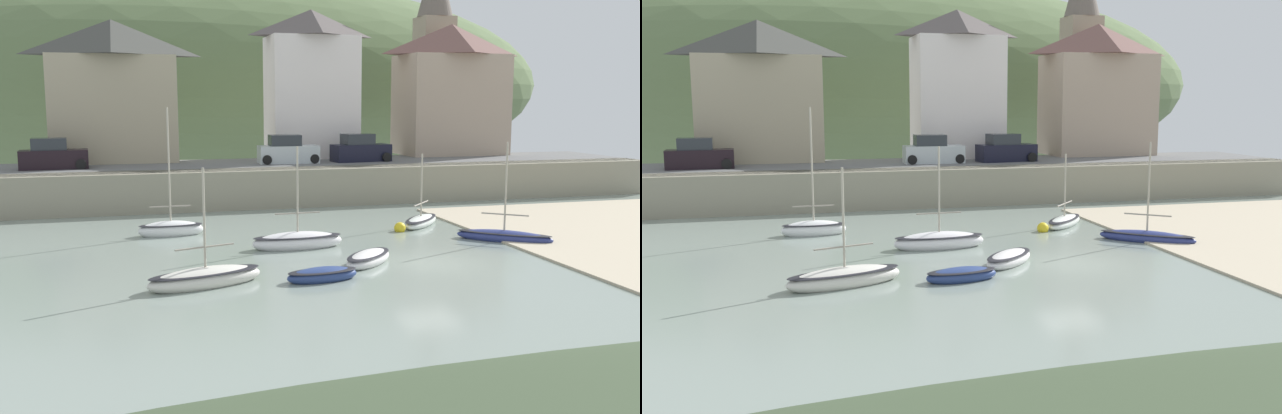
% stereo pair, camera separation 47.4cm
% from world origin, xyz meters
% --- Properties ---
extents(ground, '(48.00, 41.00, 0.61)m').
position_xyz_m(ground, '(1.40, -9.56, 0.16)').
color(ground, gray).
extents(quay_seawall, '(48.00, 9.40, 2.40)m').
position_xyz_m(quay_seawall, '(0.00, 17.50, 1.36)').
color(quay_seawall, gray).
rests_on(quay_seawall, ground).
extents(hillside_backdrop, '(80.00, 44.00, 23.97)m').
position_xyz_m(hillside_backdrop, '(-2.90, 55.20, 8.39)').
color(hillside_backdrop, '#5D7247').
rests_on(hillside_backdrop, ground).
extents(waterfront_building_left, '(8.74, 5.15, 9.77)m').
position_xyz_m(waterfront_building_left, '(-12.76, 25.20, 7.38)').
color(waterfront_building_left, tan).
rests_on(waterfront_building_left, ground).
extents(waterfront_building_centre, '(6.76, 4.69, 10.90)m').
position_xyz_m(waterfront_building_centre, '(1.52, 25.20, 7.94)').
color(waterfront_building_centre, silver).
rests_on(waterfront_building_centre, ground).
extents(waterfront_building_right, '(8.33, 5.55, 10.17)m').
position_xyz_m(waterfront_building_right, '(12.95, 25.20, 7.57)').
color(waterfront_building_right, tan).
rests_on(waterfront_building_right, ground).
extents(church_with_spire, '(3.00, 3.00, 16.88)m').
position_xyz_m(church_with_spire, '(13.28, 29.20, 11.11)').
color(church_with_spire, gray).
rests_on(church_with_spire, ground).
extents(sailboat_far_left, '(3.49, 3.69, 4.02)m').
position_xyz_m(sailboat_far_left, '(3.19, 8.29, 0.23)').
color(sailboat_far_left, white).
rests_on(sailboat_far_left, ground).
extents(sailboat_tall_mast, '(3.13, 3.14, 0.70)m').
position_xyz_m(sailboat_tall_mast, '(-2.52, 0.60, 0.22)').
color(sailboat_tall_mast, white).
rests_on(sailboat_tall_mast, ground).
extents(fishing_boat_green, '(4.27, 1.51, 4.87)m').
position_xyz_m(fishing_boat_green, '(-4.61, 4.41, 0.31)').
color(fishing_boat_green, white).
rests_on(fishing_boat_green, ground).
extents(sailboat_nearest_shore, '(3.24, 1.19, 6.58)m').
position_xyz_m(sailboat_nearest_shore, '(-10.03, 9.01, 0.33)').
color(sailboat_nearest_shore, white).
rests_on(sailboat_nearest_shore, ground).
extents(rowboat_small_beached, '(4.18, 3.72, 4.91)m').
position_xyz_m(rowboat_small_beached, '(5.32, 3.27, 0.24)').
color(rowboat_small_beached, navy).
rests_on(rowboat_small_beached, ground).
extents(dinghy_open_wooden, '(2.92, 1.42, 0.66)m').
position_xyz_m(dinghy_open_wooden, '(-5.10, -1.51, 0.21)').
color(dinghy_open_wooden, navy).
rests_on(dinghy_open_wooden, ground).
extents(motorboat_with_cabin, '(4.60, 2.56, 4.54)m').
position_xyz_m(motorboat_with_cabin, '(-9.41, -1.11, 0.29)').
color(motorboat_with_cabin, silver).
rests_on(motorboat_with_cabin, ground).
extents(parked_car_near_slipway, '(4.20, 1.95, 1.95)m').
position_xyz_m(parked_car_near_slipway, '(-16.51, 20.70, 3.20)').
color(parked_car_near_slipway, black).
rests_on(parked_car_near_slipway, ground).
extents(parked_car_by_wall, '(4.13, 1.82, 1.95)m').
position_xyz_m(parked_car_by_wall, '(-1.36, 20.70, 3.20)').
color(parked_car_by_wall, '#B1BCBF').
rests_on(parked_car_by_wall, ground).
extents(parked_car_end_of_row, '(4.26, 2.15, 1.95)m').
position_xyz_m(parked_car_end_of_row, '(3.91, 20.70, 3.20)').
color(parked_car_end_of_row, black).
rests_on(parked_car_end_of_row, ground).
extents(mooring_buoy, '(0.60, 0.60, 0.60)m').
position_xyz_m(mooring_buoy, '(1.42, 6.89, 0.18)').
color(mooring_buoy, yellow).
rests_on(mooring_buoy, ground).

